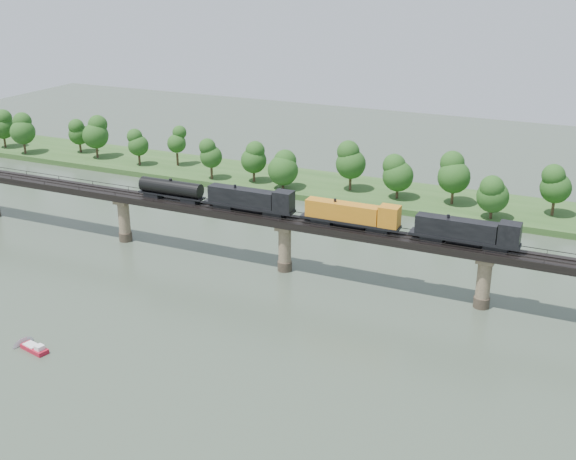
% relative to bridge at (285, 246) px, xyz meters
% --- Properties ---
extents(ground, '(400.00, 400.00, 0.00)m').
position_rel_bridge_xyz_m(ground, '(0.00, -30.00, -5.46)').
color(ground, '#324032').
rests_on(ground, ground).
extents(far_bank, '(300.00, 24.00, 1.60)m').
position_rel_bridge_xyz_m(far_bank, '(0.00, 55.00, -4.66)').
color(far_bank, '#284A1D').
rests_on(far_bank, ground).
extents(bridge, '(236.00, 30.00, 11.50)m').
position_rel_bridge_xyz_m(bridge, '(0.00, 0.00, 0.00)').
color(bridge, '#473A2D').
rests_on(bridge, ground).
extents(bridge_superstructure, '(220.00, 4.90, 0.75)m').
position_rel_bridge_xyz_m(bridge_superstructure, '(0.00, 0.00, 6.33)').
color(bridge_superstructure, black).
rests_on(bridge_superstructure, bridge).
extents(far_treeline, '(289.06, 17.54, 13.60)m').
position_rel_bridge_xyz_m(far_treeline, '(-8.21, 50.52, 3.37)').
color(far_treeline, '#382619').
rests_on(far_treeline, far_bank).
extents(freight_train, '(80.36, 3.13, 5.53)m').
position_rel_bridge_xyz_m(freight_train, '(6.72, 0.00, 8.68)').
color(freight_train, black).
rests_on(freight_train, bridge).
extents(motorboat, '(5.58, 3.00, 1.48)m').
position_rel_bridge_xyz_m(motorboat, '(-23.48, -46.75, -4.95)').
color(motorboat, '#A61326').
rests_on(motorboat, ground).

